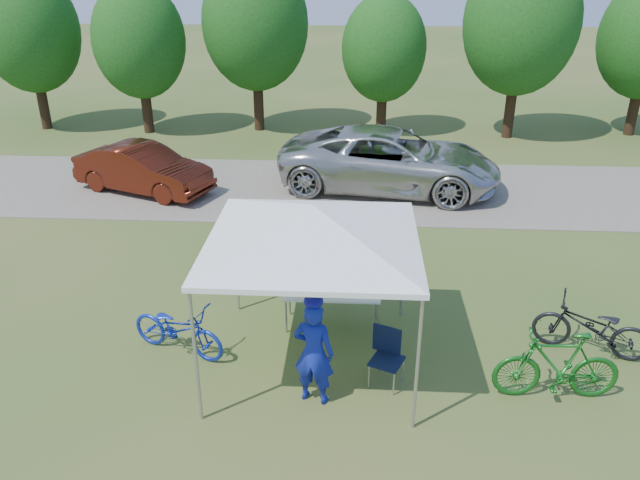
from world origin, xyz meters
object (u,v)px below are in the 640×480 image
(folding_chair, at_px, (387,351))
(sedan, at_px, (143,169))
(cooler, at_px, (305,281))
(bike_dark, at_px, (592,328))
(cyclist, at_px, (314,353))
(folding_table, at_px, (332,293))
(bike_green, at_px, (557,366))
(bike_blue, at_px, (178,329))
(minivan, at_px, (390,160))

(folding_chair, relative_size, sedan, 0.23)
(cooler, relative_size, sedan, 0.13)
(bike_dark, bearing_deg, cyclist, -53.60)
(folding_table, xyz_separation_m, bike_dark, (4.28, -0.60, -0.16))
(cooler, xyz_separation_m, sedan, (-4.97, 6.46, -0.20))
(cooler, distance_m, bike_green, 4.25)
(bike_blue, distance_m, sedan, 8.01)
(folding_table, distance_m, cyclist, 2.07)
(bike_green, distance_m, bike_dark, 1.49)
(bike_blue, xyz_separation_m, minivan, (3.79, 8.06, 0.40))
(cyclist, bearing_deg, cooler, -67.89)
(cooler, bearing_deg, minivan, 75.98)
(folding_chair, distance_m, bike_blue, 3.44)
(cyclist, distance_m, bike_dark, 4.71)
(folding_chair, xyz_separation_m, bike_blue, (-3.39, 0.54, -0.07))
(folding_chair, height_order, minivan, minivan)
(cyclist, relative_size, bike_green, 0.89)
(bike_green, height_order, bike_dark, bike_green)
(cooler, bearing_deg, bike_dark, -7.21)
(folding_table, bearing_deg, sedan, 130.10)
(folding_table, relative_size, cyclist, 1.01)
(folding_table, height_order, bike_dark, bike_dark)
(bike_dark, bearing_deg, bike_green, -19.14)
(bike_blue, xyz_separation_m, bike_dark, (6.77, 0.38, 0.03))
(folding_table, height_order, cyclist, cyclist)
(folding_table, distance_m, bike_green, 3.82)
(cooler, distance_m, minivan, 7.30)
(cooler, distance_m, bike_dark, 4.81)
(bike_blue, bearing_deg, cooler, -42.76)
(cooler, distance_m, bike_blue, 2.28)
(folding_chair, xyz_separation_m, bike_green, (2.48, -0.25, 0.03))
(folding_table, xyz_separation_m, cyclist, (-0.18, -2.06, 0.19))
(folding_chair, xyz_separation_m, sedan, (-6.34, 7.99, 0.13))
(bike_dark, height_order, sedan, sedan)
(cyclist, distance_m, minivan, 9.26)
(minivan, xyz_separation_m, sedan, (-6.73, -0.62, -0.19))
(folding_table, bearing_deg, folding_chair, -59.52)
(folding_table, height_order, sedan, sedan)
(cyclist, bearing_deg, bike_green, -161.50)
(bike_blue, bearing_deg, folding_chair, -77.82)
(minivan, bearing_deg, bike_green, -157.82)
(folding_table, distance_m, bike_dark, 4.33)
(folding_chair, distance_m, bike_dark, 3.51)
(bike_dark, distance_m, minivan, 8.25)
(bike_blue, distance_m, minivan, 8.92)
(bike_blue, height_order, sedan, sedan)
(bike_green, bearing_deg, sedan, -134.80)
(cooler, relative_size, bike_green, 0.26)
(folding_table, relative_size, bike_blue, 0.97)
(bike_green, xyz_separation_m, minivan, (-2.08, 8.86, 0.29))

